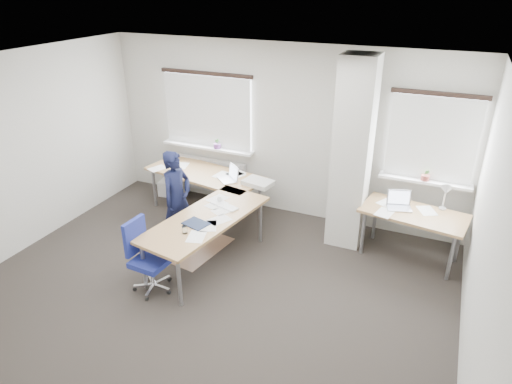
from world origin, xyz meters
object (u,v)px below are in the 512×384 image
at_px(desk_main, 209,195).
at_px(person, 177,199).
at_px(desk_side, 414,215).
at_px(task_chair, 150,271).

bearing_deg(desk_main, person, -122.19).
distance_m(desk_side, task_chair, 3.64).
distance_m(desk_main, person, 0.48).
height_order(desk_main, desk_side, desk_side).
bearing_deg(person, task_chair, -157.62).
bearing_deg(desk_side, desk_main, -159.26).
relative_size(desk_main, task_chair, 3.06).
bearing_deg(desk_side, task_chair, -135.65).
bearing_deg(person, desk_side, -64.61).
bearing_deg(task_chair, person, 107.16).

